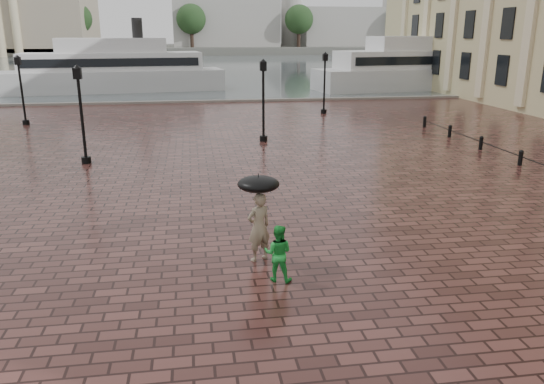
{
  "coord_description": "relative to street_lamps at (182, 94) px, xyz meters",
  "views": [
    {
      "loc": [
        -0.98,
        -15.42,
        5.91
      ],
      "look_at": [
        1.27,
        -0.63,
        1.4
      ],
      "focal_mm": 35.0,
      "sensor_mm": 36.0,
      "label": 1
    }
  ],
  "objects": [
    {
      "name": "adult_pedestrian",
      "position": [
        2.16,
        -19.79,
        -1.38
      ],
      "size": [
        0.82,
        0.7,
        1.89
      ],
      "primitive_type": "imported",
      "rotation": [
        0.0,
        0.0,
        3.58
      ],
      "color": "gray",
      "rests_on": "ground"
    },
    {
      "name": "harbour_water",
      "position": [
        1.5,
        74.5,
        -2.33
      ],
      "size": [
        240.0,
        240.0,
        0.0
      ],
      "primitive_type": "plane",
      "color": "#434E51",
      "rests_on": "ground"
    },
    {
      "name": "quay_edge",
      "position": [
        1.5,
        14.5,
        -2.33
      ],
      "size": [
        80.0,
        0.6,
        0.3
      ],
      "primitive_type": "cube",
      "color": "slate",
      "rests_on": "ground"
    },
    {
      "name": "bollard_row",
      "position": [
        15.5,
        -11.0,
        -1.93
      ],
      "size": [
        0.22,
        21.22,
        0.73
      ],
      "color": "black",
      "rests_on": "ground"
    },
    {
      "name": "distant_skyline",
      "position": [
        49.64,
        132.5,
        7.13
      ],
      "size": [
        102.5,
        22.0,
        33.0
      ],
      "color": "#9D9B95",
      "rests_on": "ground"
    },
    {
      "name": "ground",
      "position": [
        1.5,
        -17.5,
        -2.33
      ],
      "size": [
        300.0,
        300.0,
        0.0
      ],
      "primitive_type": "plane",
      "color": "#351B18",
      "rests_on": "ground"
    },
    {
      "name": "far_trees",
      "position": [
        1.5,
        120.5,
        7.09
      ],
      "size": [
        188.0,
        8.0,
        13.5
      ],
      "color": "#2D2119",
      "rests_on": "ground"
    },
    {
      "name": "ferry_far",
      "position": [
        25.22,
        22.89,
        -0.04
      ],
      "size": [
        23.69,
        8.75,
        7.59
      ],
      "rotation": [
        0.0,
        0.0,
        0.14
      ],
      "color": "silver",
      "rests_on": "ground"
    },
    {
      "name": "umbrella",
      "position": [
        2.16,
        -19.79,
        -0.19
      ],
      "size": [
        1.1,
        1.1,
        1.2
      ],
      "color": "black",
      "rests_on": "ground"
    },
    {
      "name": "far_shore",
      "position": [
        1.5,
        142.5,
        -1.33
      ],
      "size": [
        300.0,
        60.0,
        2.0
      ],
      "primitive_type": "cube",
      "color": "#4C4C47",
      "rests_on": "ground"
    },
    {
      "name": "child_pedestrian",
      "position": [
        2.47,
        -21.07,
        -1.6
      ],
      "size": [
        0.84,
        0.74,
        1.45
      ],
      "primitive_type": "imported",
      "rotation": [
        0.0,
        0.0,
        2.82
      ],
      "color": "green",
      "rests_on": "ground"
    },
    {
      "name": "ferry_near",
      "position": [
        -7.31,
        25.2,
        -0.11
      ],
      "size": [
        22.95,
        8.2,
        7.36
      ],
      "rotation": [
        0.0,
        0.0,
        0.13
      ],
      "color": "silver",
      "rests_on": "ground"
    },
    {
      "name": "street_lamps",
      "position": [
        0.0,
        0.0,
        0.0
      ],
      "size": [
        21.44,
        14.44,
        4.4
      ],
      "color": "black",
      "rests_on": "ground"
    }
  ]
}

